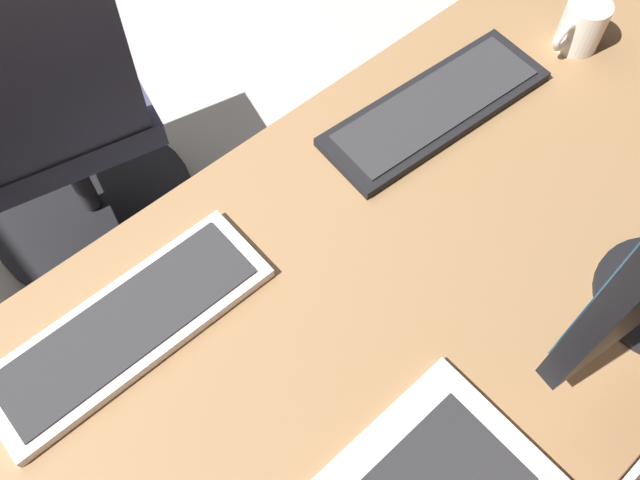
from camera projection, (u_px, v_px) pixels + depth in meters
name	position (u px, v px, depth m)	size (l,w,h in m)	color
desk	(342.00, 358.00, 1.01)	(1.83, 0.75, 0.73)	#936D47
drawer_pedestal	(348.00, 425.00, 1.27)	(0.40, 0.51, 0.69)	#936D47
keyboard_main	(128.00, 327.00, 0.95)	(0.42, 0.14, 0.02)	silver
keyboard_spare	(436.00, 108.00, 1.15)	(0.43, 0.17, 0.02)	black
coffee_mug	(581.00, 26.00, 1.20)	(0.12, 0.08, 0.09)	silver
office_chair	(51.00, 130.00, 1.49)	(0.56, 0.59, 0.97)	#383D56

